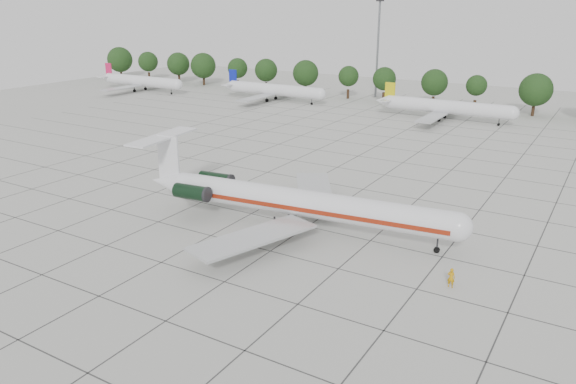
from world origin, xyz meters
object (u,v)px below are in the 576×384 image
Objects in this scene: main_airliner at (288,200)px; ground_crew at (451,278)px; bg_airliner_a at (141,81)px; bg_airliner_c at (446,107)px; floodlight_mast at (378,43)px; bg_airliner_b at (274,90)px.

main_airliner is 20.66× the size of ground_crew.
bg_airliner_a is 1.00× the size of bg_airliner_c.
main_airliner is 1.56× the size of floodlight_mast.
floodlight_mast is at bearing 139.31° from bg_airliner_c.
floodlight_mast is (-28.14, 93.28, 10.98)m from main_airliner.
bg_airliner_a is 68.50m from floodlight_mast.
bg_airliner_a is at bearing 136.88° from main_airliner.
floodlight_mast is (-25.95, 22.31, 11.37)m from bg_airliner_c.
main_airliner is at bearing -88.23° from bg_airliner_c.
floodlight_mast is at bearing 100.18° from main_airliner.
floodlight_mast reaches higher than main_airliner.
floodlight_mast is (20.19, 20.53, 11.37)m from bg_airliner_b.
main_airliner reaches higher than bg_airliner_b.
main_airliner is 1.41× the size of bg_airliner_a.
main_airliner is at bearing -56.40° from bg_airliner_b.
floodlight_mast is (62.17, 26.42, 11.37)m from bg_airliner_a.
bg_airliner_a is at bearing -156.98° from floodlight_mast.
bg_airliner_a is 1.11× the size of floodlight_mast.
ground_crew is 0.07× the size of bg_airliner_b.
bg_airliner_b reaches higher than ground_crew.
main_airliner is at bearing -73.21° from floodlight_mast.
bg_airliner_b is at bearing 116.99° from main_airliner.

